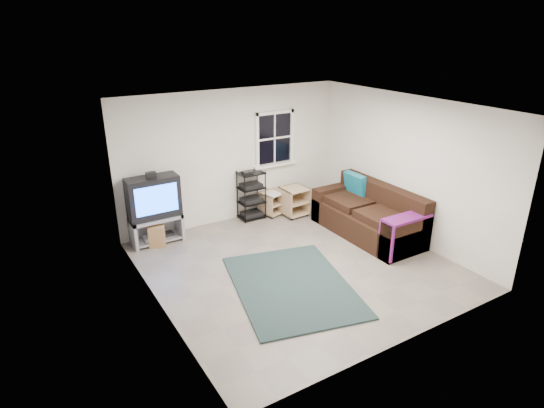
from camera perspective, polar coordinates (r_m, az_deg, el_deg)
room at (r=9.30m, az=0.33°, el=7.81°), size 4.60×4.62×4.60m
tv_unit at (r=8.31m, az=-14.60°, el=-0.04°), size 0.91×0.45×1.33m
av_rack at (r=9.16m, az=-2.61°, el=0.75°), size 0.51×0.37×1.01m
side_table_left at (r=9.39m, az=2.67°, el=0.50°), size 0.52×0.52×0.59m
side_table_right at (r=9.41m, az=-0.14°, el=0.33°), size 0.53×0.53×0.50m
sofa at (r=8.69m, az=12.10°, el=-1.51°), size 0.98×2.22×1.01m
shag_rug at (r=7.00m, az=2.53°, el=-10.19°), size 2.16×2.62×0.03m
paper_bag at (r=8.33m, az=-14.25°, el=-3.96°), size 0.32×0.27×0.39m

